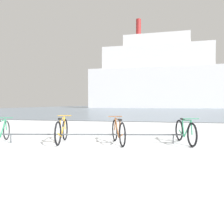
% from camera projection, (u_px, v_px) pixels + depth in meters
% --- Properties ---
extents(ground, '(80.00, 132.00, 0.08)m').
position_uv_depth(ground, '(145.00, 109.00, 58.25)').
color(ground, silver).
extents(bike_rack, '(5.56, 1.01, 0.31)m').
position_uv_depth(bike_rack, '(92.00, 135.00, 6.79)').
color(bike_rack, '#4C5156').
rests_on(bike_rack, ground).
extents(bicycle_0, '(0.69, 1.65, 0.77)m').
position_uv_depth(bicycle_0, '(1.00, 131.00, 6.96)').
color(bicycle_0, black).
rests_on(bicycle_0, ground).
extents(bicycle_1, '(0.49, 1.68, 0.85)m').
position_uv_depth(bicycle_1, '(62.00, 131.00, 6.91)').
color(bicycle_1, black).
rests_on(bicycle_1, ground).
extents(bicycle_2, '(0.73, 1.64, 0.83)m').
position_uv_depth(bicycle_2, '(118.00, 132.00, 6.75)').
color(bicycle_2, black).
rests_on(bicycle_2, ground).
extents(bicycle_3, '(0.55, 1.77, 0.82)m').
position_uv_depth(bicycle_3, '(185.00, 132.00, 6.77)').
color(bicycle_3, black).
rests_on(bicycle_3, ground).
extents(ferry_ship, '(42.71, 10.29, 26.98)m').
position_uv_depth(ferry_ship, '(158.00, 78.00, 65.82)').
color(ferry_ship, white).
rests_on(ferry_ship, ground).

